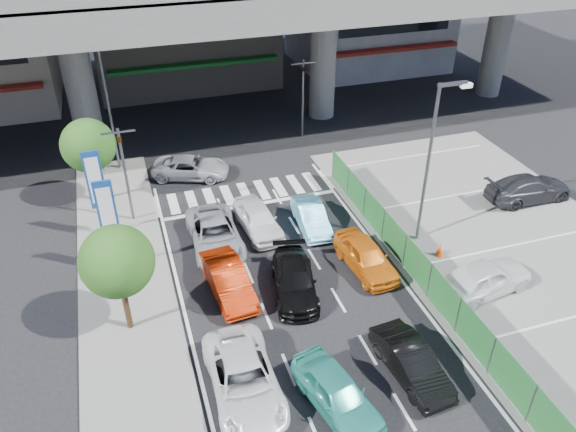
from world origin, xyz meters
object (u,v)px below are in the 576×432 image
object	(u,v)px
traffic_light_right	(303,80)
hatch_black_mid_right	(411,362)
sedan_black_mid	(294,280)
traffic_light_left	(122,153)
wagon_silver_front_left	(215,234)
sedan_white_front_mid	(258,219)
sedan_white_mid_left	(244,379)
tree_far	(88,146)
tree_near	(117,262)
street_lamp_right	(433,152)
signboard_near	(108,214)
traffic_cone	(440,249)
taxi_orange_left	(228,280)
taxi_teal_mid	(337,393)
parked_sedan_dgrey	(529,188)
kei_truck_front_right	(311,217)
signboard_far	(96,183)
street_lamp_left	(109,93)
parked_sedan_white	(484,278)
taxi_orange_right	(366,256)
crossing_wagon_silver	(191,167)

from	to	relation	value
traffic_light_right	hatch_black_mid_right	size ratio (longest dim) A/B	1.33
sedan_black_mid	traffic_light_left	bearing A→B (deg)	139.72
traffic_light_right	wagon_silver_front_left	xyz separation A→B (m)	(-8.08, -10.52, -3.25)
sedan_white_front_mid	sedan_white_mid_left	bearing A→B (deg)	-113.74
tree_far	tree_near	bearing A→B (deg)	-85.64
traffic_light_right	street_lamp_right	bearing A→B (deg)	-82.66
signboard_near	traffic_cone	xyz separation A→B (m)	(14.51, -3.59, -2.63)
street_lamp_right	taxi_orange_left	bearing A→B (deg)	-173.92
street_lamp_right	traffic_cone	distance (m)	4.63
taxi_teal_mid	traffic_cone	world-z (taller)	taxi_teal_mid
hatch_black_mid_right	wagon_silver_front_left	xyz separation A→B (m)	(-5.12, 10.07, 0.05)
signboard_near	taxi_teal_mid	size ratio (longest dim) A/B	1.16
traffic_light_right	traffic_cone	size ratio (longest dim) A/B	7.00
taxi_orange_left	parked_sedan_dgrey	distance (m)	17.47
signboard_near	tree_far	world-z (taller)	tree_far
traffic_light_left	sedan_black_mid	bearing A→B (deg)	-51.86
traffic_light_right	parked_sedan_dgrey	distance (m)	15.00
tree_far	taxi_orange_left	xyz separation A→B (m)	(5.04, -9.56, -2.70)
taxi_teal_mid	traffic_cone	size ratio (longest dim) A/B	5.45
street_lamp_right	hatch_black_mid_right	world-z (taller)	street_lamp_right
traffic_cone	sedan_black_mid	bearing A→B (deg)	-177.82
traffic_light_right	kei_truck_front_right	world-z (taller)	traffic_light_right
traffic_light_left	hatch_black_mid_right	distance (m)	16.49
signboard_far	signboard_near	bearing A→B (deg)	-82.41
street_lamp_left	parked_sedan_dgrey	size ratio (longest dim) A/B	1.66
signboard_near	wagon_silver_front_left	size ratio (longest dim) A/B	0.95
taxi_orange_left	sedan_black_mid	bearing A→B (deg)	-21.82
signboard_near	traffic_cone	world-z (taller)	signboard_near
traffic_light_left	traffic_cone	xyz separation A→B (m)	(13.51, -7.60, -3.50)
street_lamp_left	sedan_black_mid	world-z (taller)	street_lamp_left
kei_truck_front_right	parked_sedan_white	world-z (taller)	parked_sedan_white
signboard_far	wagon_silver_front_left	world-z (taller)	signboard_far
parked_sedan_white	parked_sedan_dgrey	xyz separation A→B (m)	(6.81, 5.89, -0.06)
signboard_far	sedan_black_mid	world-z (taller)	signboard_far
street_lamp_left	tree_far	xyz separation A→B (m)	(-1.47, -3.50, -1.38)
traffic_light_left	taxi_orange_left	size ratio (longest dim) A/B	1.24
wagon_silver_front_left	sedan_black_mid	bearing A→B (deg)	-58.76
street_lamp_right	sedan_white_mid_left	bearing A→B (deg)	-148.42
hatch_black_mid_right	sedan_white_front_mid	size ratio (longest dim) A/B	0.96
tree_near	traffic_light_right	bearing A→B (deg)	50.19
taxi_orange_left	kei_truck_front_right	world-z (taller)	taxi_orange_left
sedan_black_mid	wagon_silver_front_left	world-z (taller)	wagon_silver_front_left
sedan_white_mid_left	parked_sedan_white	world-z (taller)	parked_sedan_white
street_lamp_left	parked_sedan_dgrey	bearing A→B (deg)	-26.82
sedan_black_mid	street_lamp_right	bearing A→B (deg)	26.21
taxi_orange_left	traffic_cone	world-z (taller)	taxi_orange_left
street_lamp_right	parked_sedan_white	size ratio (longest dim) A/B	1.80
sedan_black_mid	parked_sedan_white	size ratio (longest dim) A/B	0.98
sedan_black_mid	parked_sedan_dgrey	distance (m)	14.92
taxi_orange_right	crossing_wagon_silver	size ratio (longest dim) A/B	0.92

